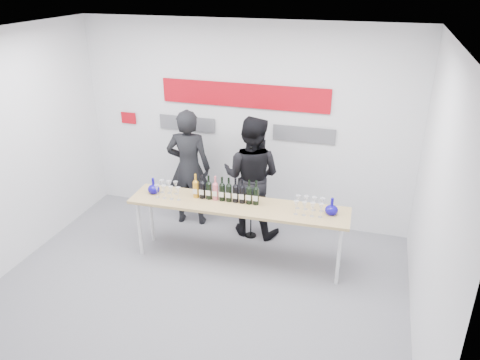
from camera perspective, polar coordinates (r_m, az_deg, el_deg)
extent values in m
plane|color=slate|center=(5.96, -5.12, -13.01)|extent=(5.00, 5.00, 0.00)
cube|color=silver|center=(6.96, 0.50, 6.73)|extent=(5.00, 0.04, 3.00)
cube|color=#AD0713|center=(6.80, 0.44, 10.27)|extent=(2.50, 0.02, 0.35)
cube|color=#59595E|center=(7.24, -6.48, 6.86)|extent=(0.90, 0.02, 0.22)
cube|color=#59595E|center=(6.76, 7.80, 5.52)|extent=(0.90, 0.02, 0.22)
cube|color=#AD0713|center=(7.67, -13.43, 7.37)|extent=(0.25, 0.02, 0.18)
cube|color=tan|center=(6.01, -0.28, -3.13)|extent=(2.86, 0.67, 0.04)
cylinder|color=silver|center=(6.49, -12.16, -5.78)|extent=(0.05, 0.05, 0.81)
cylinder|color=silver|center=(5.90, 11.94, -9.07)|extent=(0.05, 0.05, 0.81)
cylinder|color=silver|center=(6.78, -10.77, -4.25)|extent=(0.05, 0.05, 0.81)
cylinder|color=silver|center=(6.22, 12.17, -7.19)|extent=(0.05, 0.05, 0.81)
imported|color=black|center=(7.01, -6.26, 1.46)|extent=(0.71, 0.52, 1.80)
imported|color=black|center=(6.68, 1.41, 0.40)|extent=(0.92, 0.74, 1.79)
cylinder|color=black|center=(6.96, 1.31, -6.75)|extent=(0.17, 0.17, 0.02)
cylinder|color=black|center=(6.64, 1.36, -1.71)|extent=(0.02, 0.02, 1.38)
sphere|color=black|center=(6.33, 1.36, 3.96)|extent=(0.05, 0.05, 0.05)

